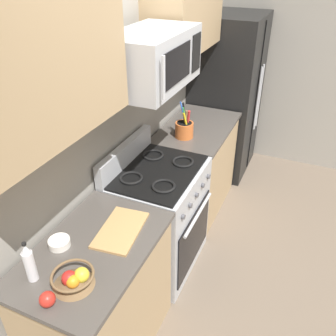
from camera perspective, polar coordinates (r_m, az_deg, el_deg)
ground_plane at (r=3.13m, az=10.61°, el=-17.67°), size 16.00×16.00×0.00m
wall_back at (r=2.67m, az=-9.08°, el=8.15°), size 8.00×0.10×2.60m
counter_left at (r=2.44m, az=-10.68°, el=-20.06°), size 0.96×0.61×0.91m
range_oven at (r=2.95m, az=-1.50°, el=-7.86°), size 0.76×0.65×1.09m
counter_right at (r=3.62m, az=4.43°, el=0.10°), size 0.98×0.61×0.91m
refrigerator at (r=4.22m, az=9.19°, el=11.10°), size 0.80×0.72×1.78m
wall_right at (r=4.48m, az=20.06°, el=16.35°), size 0.10×8.00×2.60m
microwave at (r=2.36m, az=-2.55°, el=16.97°), size 0.73×0.44×0.35m
upper_cabinets_left at (r=1.69m, az=-20.44°, el=15.44°), size 0.95×0.34×0.67m
upper_cabinets_right at (r=3.17m, az=2.78°, el=24.12°), size 0.97×0.34×0.67m
utensil_crock at (r=3.17m, az=2.63°, el=6.24°), size 0.16×0.16×0.33m
fruit_basket at (r=1.91m, az=-14.80°, el=-16.67°), size 0.22×0.22×0.10m
apple_loose at (r=1.87m, az=-18.66°, el=-19.19°), size 0.08×0.08×0.08m
cutting_board at (r=2.18m, az=-7.54°, el=-9.73°), size 0.41×0.27×0.02m
bottle_vinegar at (r=1.95m, az=-21.23°, el=-13.88°), size 0.05×0.05×0.25m
prep_bowl at (r=2.15m, az=-16.92°, el=-11.27°), size 0.12×0.12×0.05m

